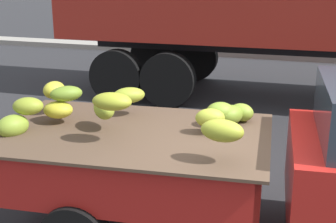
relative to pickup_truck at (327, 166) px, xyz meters
name	(u,v)px	position (x,y,z in m)	size (l,w,h in m)	color
curb_strip	(307,57)	(-0.45, 10.16, -0.80)	(80.00, 0.80, 0.16)	gray
pickup_truck	(327,166)	(0.00, 0.00, 0.00)	(5.02, 2.16, 1.70)	#B21E19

